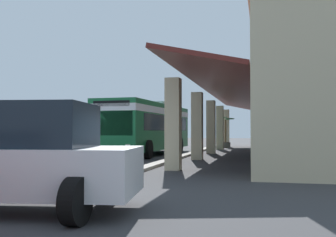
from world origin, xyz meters
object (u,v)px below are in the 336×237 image
at_px(transit_bus, 148,125).
at_px(parked_suv_white, 4,156).
at_px(potted_palm, 226,140).
at_px(pedestrian, 93,141).

xyz_separation_m(transit_bus, parked_suv_white, (17.42, 2.32, -0.84)).
relative_size(parked_suv_white, potted_palm, 1.84).
distance_m(parked_suv_white, potted_palm, 28.79).
distance_m(parked_suv_white, pedestrian, 10.40).
bearing_deg(pedestrian, transit_bus, 176.97).
relative_size(parked_suv_white, pedestrian, 2.84).
xyz_separation_m(pedestrian, potted_palm, (-18.71, 4.20, -0.30)).
relative_size(pedestrian, potted_palm, 0.65).
bearing_deg(parked_suv_white, pedestrian, -164.91).
distance_m(pedestrian, potted_palm, 19.17).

